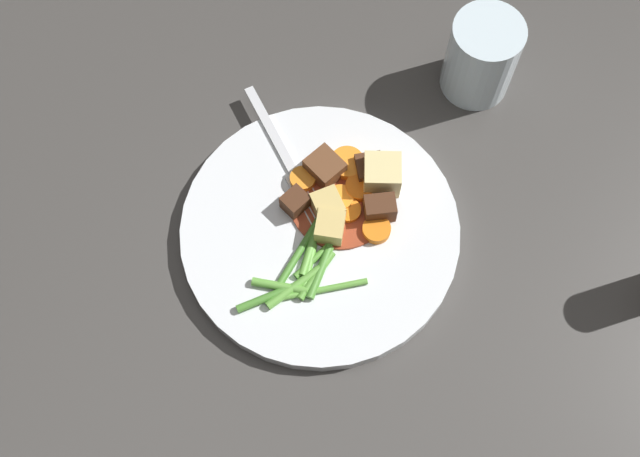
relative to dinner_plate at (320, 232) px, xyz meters
The scene contains 28 objects.
ground_plane 0.01m from the dinner_plate, ahead, with size 3.00×3.00×0.00m, color #423F3D.
dinner_plate is the anchor object (origin of this frame).
stew_sauce 0.04m from the dinner_plate, 14.06° to the right, with size 0.10×0.10×0.00m, color #93381E.
carrot_slice_0 0.06m from the dinner_plate, 71.41° to the right, with size 0.03×0.03×0.01m, color orange.
carrot_slice_1 0.08m from the dinner_plate, ahead, with size 0.04×0.04×0.01m, color orange.
carrot_slice_2 0.06m from the dinner_plate, 40.59° to the left, with size 0.03×0.03×0.01m, color orange.
carrot_slice_3 0.06m from the dinner_plate, 21.88° to the right, with size 0.03×0.03×0.01m, color orange.
carrot_slice_4 0.04m from the dinner_plate, 36.89° to the right, with size 0.03×0.03×0.01m, color orange.
carrot_slice_5 0.04m from the dinner_plate, 11.93° to the right, with size 0.03×0.03×0.01m, color orange.
potato_chunk_0 0.09m from the dinner_plate, 28.62° to the right, with size 0.04×0.04×0.04m, color #EAD68C.
potato_chunk_1 0.03m from the dinner_plate, ahead, with size 0.03×0.03×0.02m, color #DBBC6B.
potato_chunk_2 0.02m from the dinner_plate, 81.78° to the right, with size 0.03×0.03×0.03m, color #DBBC6B.
meat_chunk_0 0.08m from the dinner_plate, 17.28° to the right, with size 0.03×0.03×0.02m, color #4C2B19.
meat_chunk_1 0.07m from the dinner_plate, 17.28° to the left, with size 0.03×0.03×0.02m, color brown.
meat_chunk_2 0.04m from the dinner_plate, 67.39° to the left, with size 0.02×0.02×0.02m, color #4C2B19.
meat_chunk_3 0.07m from the dinner_plate, 52.51° to the right, with size 0.02×0.03×0.03m, color #4C2B19.
green_bean_0 0.03m from the dinner_plate, behind, with size 0.01×0.01×0.06m, color #66AD42.
green_bean_1 0.04m from the dinner_plate, 167.23° to the right, with size 0.01×0.01×0.05m, color #599E38.
green_bean_2 0.08m from the dinner_plate, 169.60° to the left, with size 0.01×0.01×0.06m, color #66AD42.
green_bean_3 0.05m from the dinner_plate, 158.55° to the right, with size 0.01×0.01×0.06m, color #4C8E33.
green_bean_4 0.05m from the dinner_plate, behind, with size 0.01×0.01×0.05m, color #66AD42.
green_bean_5 0.07m from the dinner_plate, 153.71° to the right, with size 0.01×0.01×0.08m, color #66AD42.
green_bean_6 0.05m from the dinner_plate, 162.40° to the right, with size 0.01×0.01×0.06m, color #599E38.
green_bean_7 0.03m from the dinner_plate, 162.81° to the left, with size 0.01×0.01×0.08m, color #4C8E33.
green_bean_8 0.07m from the dinner_plate, behind, with size 0.01×0.01×0.06m, color #66AD42.
green_bean_9 0.09m from the dinner_plate, 166.19° to the left, with size 0.01×0.01×0.06m, color #4C8E33.
fork 0.09m from the dinner_plate, 46.05° to the left, with size 0.13×0.14×0.00m.
water_glass 0.25m from the dinner_plate, 21.16° to the right, with size 0.08×0.08×0.10m, color silver.
Camera 1 is at (-0.29, -0.11, 0.78)m, focal length 45.85 mm.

